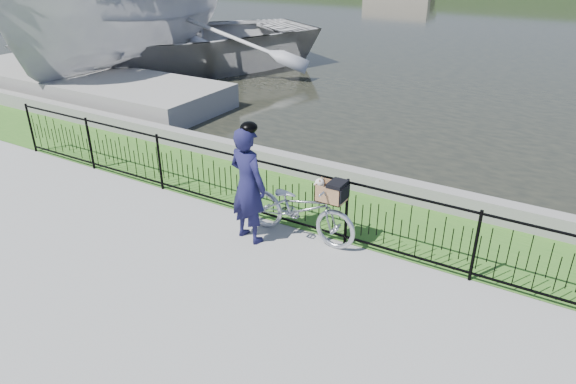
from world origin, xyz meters
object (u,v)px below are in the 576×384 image
Objects in this scene: cyclist at (248,184)px; boat_near at (124,22)px; dock at (83,85)px; boat_far at (171,40)px; bicycle_rig at (300,208)px.

boat_near is at bearing 145.46° from cyclist.
cyclist reaches higher than dock.
boat_far is (0.08, 4.10, 0.79)m from dock.
boat_far is (0.16, 2.03, -0.86)m from boat_near.
cyclist is at bearing -146.08° from bicycle_rig.
cyclist is (-0.69, -0.47, 0.45)m from bicycle_rig.
dock is 4.18m from boat_far.
bicycle_rig is at bearing -30.84° from boat_near.
boat_near is at bearing -94.49° from boat_far.
dock is at bearing -91.18° from boat_far.
bicycle_rig is 0.15× the size of boat_far.
bicycle_rig is at bearing -38.85° from boat_far.
bicycle_rig is 1.00× the size of cyclist.
bicycle_rig is at bearing 33.92° from cyclist.
dock is 2.65m from boat_near.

